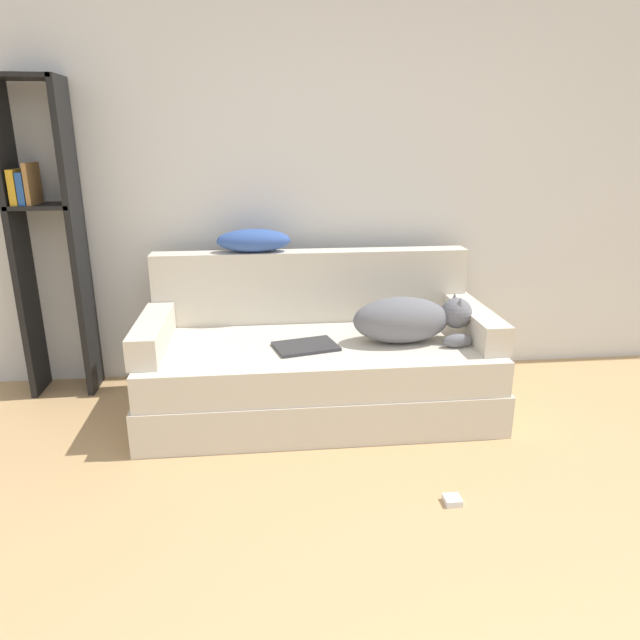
{
  "coord_description": "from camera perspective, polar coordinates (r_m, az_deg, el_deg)",
  "views": [
    {
      "loc": [
        -0.49,
        -0.96,
        1.5
      ],
      "look_at": [
        -0.19,
        1.93,
        0.57
      ],
      "focal_mm": 32.0,
      "sensor_mm": 36.0,
      "label": 1
    }
  ],
  "objects": [
    {
      "name": "bookshelf",
      "position": [
        3.68,
        -25.79,
        8.18
      ],
      "size": [
        0.37,
        0.26,
        1.83
      ],
      "color": "black",
      "rests_on": "ground_plane"
    },
    {
      "name": "couch_arm_left",
      "position": [
        3.2,
        -16.35,
        -1.23
      ],
      "size": [
        0.15,
        0.72,
        0.16
      ],
      "color": "beige",
      "rests_on": "couch"
    },
    {
      "name": "wall_back",
      "position": [
        3.65,
        1.74,
        15.33
      ],
      "size": [
        7.65,
        0.06,
        2.7
      ],
      "color": "silver",
      "rests_on": "ground_plane"
    },
    {
      "name": "throw_pillow",
      "position": [
        3.42,
        -6.66,
        7.9
      ],
      "size": [
        0.43,
        0.2,
        0.14
      ],
      "color": "#335199",
      "rests_on": "couch_backrest"
    },
    {
      "name": "dog",
      "position": [
        3.16,
        8.92,
        0.07
      ],
      "size": [
        0.66,
        0.28,
        0.26
      ],
      "color": "slate",
      "rests_on": "couch"
    },
    {
      "name": "couch_arm_right",
      "position": [
        3.36,
        15.17,
        -0.18
      ],
      "size": [
        0.15,
        0.72,
        0.16
      ],
      "color": "beige",
      "rests_on": "couch"
    },
    {
      "name": "power_adapter",
      "position": [
        2.63,
        13.1,
        -17.15
      ],
      "size": [
        0.07,
        0.07,
        0.03
      ],
      "color": "silver",
      "rests_on": "ground_plane"
    },
    {
      "name": "couch",
      "position": [
        3.27,
        -0.18,
        -5.6
      ],
      "size": [
        1.94,
        0.91,
        0.42
      ],
      "color": "beige",
      "rests_on": "ground_plane"
    },
    {
      "name": "laptop",
      "position": [
        3.07,
        -1.44,
        -2.65
      ],
      "size": [
        0.37,
        0.3,
        0.02
      ],
      "rotation": [
        0.0,
        0.0,
        0.24
      ],
      "color": "#2D2D30",
      "rests_on": "couch"
    },
    {
      "name": "couch_backrest",
      "position": [
        3.49,
        -0.84,
        3.44
      ],
      "size": [
        1.9,
        0.15,
        0.43
      ],
      "color": "beige",
      "rests_on": "couch"
    }
  ]
}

